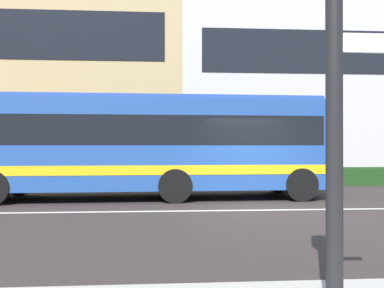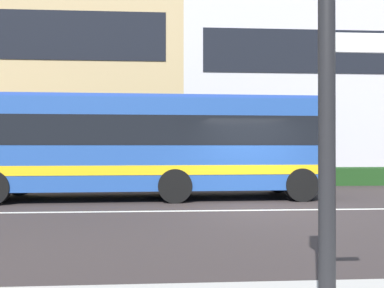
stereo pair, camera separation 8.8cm
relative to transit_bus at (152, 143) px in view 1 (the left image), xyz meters
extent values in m
plane|color=#372E2D|center=(3.00, -2.67, -1.77)|extent=(160.00, 160.00, 0.00)
cube|color=silver|center=(3.00, -2.67, -1.77)|extent=(60.00, 0.16, 0.01)
cube|color=#1D4319|center=(4.39, 4.06, -1.41)|extent=(20.52, 1.10, 0.73)
cube|color=silver|center=(13.81, 11.86, 3.96)|extent=(24.93, 8.07, 11.47)
cube|color=#244C9A|center=(0.00, 0.00, -0.05)|extent=(11.00, 2.84, 2.74)
cube|color=black|center=(0.00, 0.00, 0.36)|extent=(10.35, 2.85, 0.88)
cube|color=yellow|center=(0.00, 0.00, -0.80)|extent=(10.78, 2.86, 0.28)
cube|color=#29499A|center=(0.00, 0.00, 1.38)|extent=(10.55, 2.42, 0.12)
cylinder|color=black|center=(-4.50, 1.07, -1.27)|extent=(1.01, 0.31, 1.00)
cylinder|color=black|center=(0.70, -1.17, -1.27)|extent=(1.01, 0.31, 1.00)
cylinder|color=black|center=(0.64, 1.20, -1.27)|extent=(1.01, 0.31, 1.00)
cylinder|color=black|center=(4.50, -1.07, -1.27)|extent=(1.01, 0.31, 1.00)
cylinder|color=black|center=(4.44, 1.30, -1.27)|extent=(1.01, 0.31, 1.00)
cylinder|color=black|center=(1.77, -9.79, 0.29)|extent=(0.14, 0.14, 3.83)
cube|color=silver|center=(2.07, -9.79, 0.75)|extent=(0.56, 0.03, 0.16)
camera|label=1|loc=(0.35, -13.08, -0.11)|focal=38.11mm
camera|label=2|loc=(0.44, -13.09, -0.11)|focal=38.11mm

